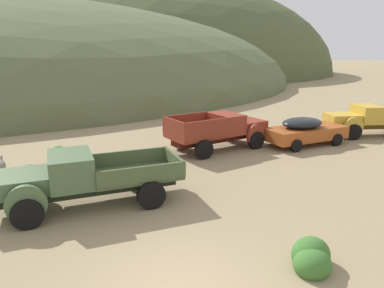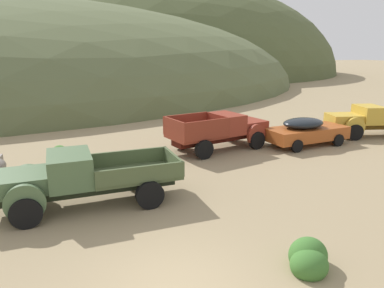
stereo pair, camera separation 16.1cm
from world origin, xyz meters
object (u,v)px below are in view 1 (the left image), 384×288
object	(u,v)px
truck_weathered_green	(74,179)
car_oxide_orange	(307,130)
truck_rust_red	(224,130)
truck_faded_yellow	(367,120)

from	to	relation	value
truck_weathered_green	car_oxide_orange	distance (m)	13.35
truck_rust_red	car_oxide_orange	xyz separation A→B (m)	(4.76, -0.86, -0.19)
car_oxide_orange	truck_faded_yellow	world-z (taller)	truck_faded_yellow
car_oxide_orange	truck_rust_red	bearing A→B (deg)	163.43
truck_weathered_green	truck_rust_red	bearing A→B (deg)	-148.72
truck_weathered_green	truck_rust_red	size ratio (longest dim) A/B	1.07
car_oxide_orange	truck_faded_yellow	distance (m)	4.92
truck_weathered_green	truck_faded_yellow	xyz separation A→B (m)	(17.51, 4.96, -0.01)
truck_weathered_green	truck_faded_yellow	bearing A→B (deg)	-166.43
car_oxide_orange	truck_faded_yellow	xyz separation A→B (m)	(4.88, 0.61, 0.17)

